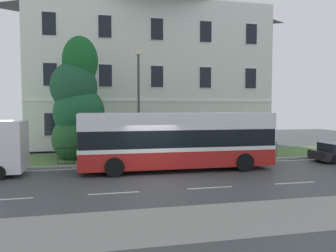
% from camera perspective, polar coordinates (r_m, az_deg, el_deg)
% --- Properties ---
extents(ground_plane, '(60.00, 56.00, 0.18)m').
position_cam_1_polar(ground_plane, '(16.16, -2.75, -8.83)').
color(ground_plane, '#3F4245').
extents(georgian_townhouse, '(20.03, 10.73, 14.04)m').
position_cam_1_polar(georgian_townhouse, '(30.86, -3.75, 10.47)').
color(georgian_townhouse, silver).
rests_on(georgian_townhouse, ground_plane).
extents(iron_verge_railing, '(13.63, 0.04, 0.97)m').
position_cam_1_polar(iron_verge_railing, '(19.80, 1.25, -4.66)').
color(iron_verge_railing, black).
rests_on(iron_verge_railing, ground_plane).
extents(evergreen_tree, '(3.62, 3.57, 8.21)m').
position_cam_1_polar(evergreen_tree, '(21.69, -15.35, 2.85)').
color(evergreen_tree, '#423328').
rests_on(evergreen_tree, ground_plane).
extents(single_decker_bus, '(10.35, 2.84, 3.07)m').
position_cam_1_polar(single_decker_bus, '(17.61, 1.58, -2.42)').
color(single_decker_bus, '#AD1E1B').
rests_on(single_decker_bus, ground_plane).
extents(street_lamp_post, '(0.36, 0.24, 6.75)m').
position_cam_1_polar(street_lamp_post, '(19.82, -5.16, 5.09)').
color(street_lamp_post, '#333338').
rests_on(street_lamp_post, ground_plane).
extents(litter_bin, '(0.55, 0.55, 1.12)m').
position_cam_1_polar(litter_bin, '(20.76, 2.68, -4.11)').
color(litter_bin, '#23472D').
rests_on(litter_bin, ground_plane).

